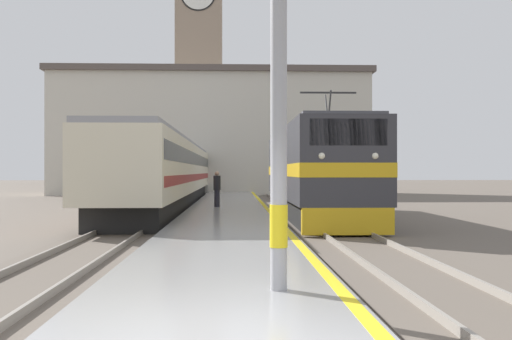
# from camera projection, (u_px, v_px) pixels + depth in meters

# --- Properties ---
(ground_plane) EXTENTS (200.00, 200.00, 0.00)m
(ground_plane) POSITION_uv_depth(u_px,v_px,m) (230.00, 204.00, 36.13)
(ground_plane) COLOR #60564C
(platform) EXTENTS (3.72, 140.00, 0.31)m
(platform) POSITION_uv_depth(u_px,v_px,m) (230.00, 206.00, 31.13)
(platform) COLOR #999999
(platform) RESTS_ON ground
(rail_track_near) EXTENTS (2.83, 140.00, 0.16)m
(rail_track_near) POSITION_uv_depth(u_px,v_px,m) (299.00, 209.00, 31.26)
(rail_track_near) COLOR #60564C
(rail_track_near) RESTS_ON ground
(rail_track_far) EXTENTS (2.84, 140.00, 0.16)m
(rail_track_far) POSITION_uv_depth(u_px,v_px,m) (165.00, 209.00, 31.01)
(rail_track_far) COLOR #60564C
(rail_track_far) RESTS_ON ground
(locomotive_train) EXTENTS (2.92, 15.46, 4.84)m
(locomotive_train) POSITION_uv_depth(u_px,v_px,m) (314.00, 171.00, 25.31)
(locomotive_train) COLOR black
(locomotive_train) RESTS_ON ground
(passenger_train) EXTENTS (2.92, 47.74, 3.61)m
(passenger_train) POSITION_uv_depth(u_px,v_px,m) (182.00, 172.00, 41.40)
(passenger_train) COLOR black
(passenger_train) RESTS_ON ground
(catenary_mast) EXTENTS (3.06, 0.25, 7.33)m
(catenary_mast) POSITION_uv_depth(u_px,v_px,m) (289.00, 25.00, 8.42)
(catenary_mast) COLOR #9E9EA3
(catenary_mast) RESTS_ON platform
(person_on_platform) EXTENTS (0.34, 0.34, 1.68)m
(person_on_platform) POSITION_uv_depth(u_px,v_px,m) (217.00, 188.00, 28.20)
(person_on_platform) COLOR #23232D
(person_on_platform) RESTS_ON platform
(clock_tower) EXTENTS (6.07, 6.07, 28.30)m
(clock_tower) POSITION_uv_depth(u_px,v_px,m) (199.00, 50.00, 64.63)
(clock_tower) COLOR gray
(clock_tower) RESTS_ON ground
(station_building) EXTENTS (27.13, 9.09, 10.65)m
(station_building) POSITION_uv_depth(u_px,v_px,m) (212.00, 133.00, 52.69)
(station_building) COLOR beige
(station_building) RESTS_ON ground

